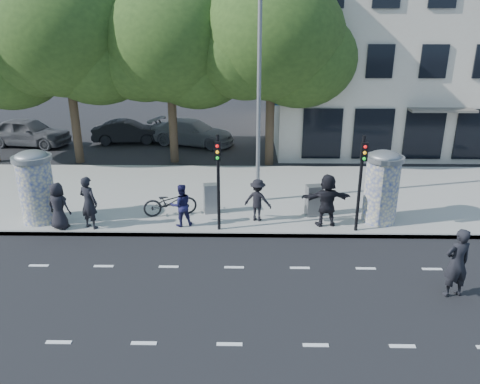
{
  "coord_description": "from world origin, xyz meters",
  "views": [
    {
      "loc": [
        0.4,
        -11.16,
        7.08
      ],
      "look_at": [
        0.14,
        3.5,
        1.68
      ],
      "focal_mm": 35.0,
      "sensor_mm": 36.0,
      "label": 1
    }
  ],
  "objects_px": {
    "ped_b": "(89,203)",
    "cabinet_left": "(211,198)",
    "traffic_pole_near": "(218,174)",
    "car_left": "(28,132)",
    "ad_column_left": "(36,185)",
    "street_lamp": "(259,85)",
    "bicycle": "(170,202)",
    "traffic_pole_far": "(361,174)",
    "ped_f": "(327,200)",
    "ad_column_right": "(382,185)",
    "car_mid": "(128,132)",
    "ped_a": "(58,206)",
    "cabinet_right": "(314,200)",
    "car_right": "(192,132)",
    "ped_d": "(258,200)",
    "man_road": "(457,263)",
    "ped_c": "(181,205)"
  },
  "relations": [
    {
      "from": "ped_b",
      "to": "bicycle",
      "type": "bearing_deg",
      "value": -131.39
    },
    {
      "from": "traffic_pole_near",
      "to": "bicycle",
      "type": "bearing_deg",
      "value": 145.9
    },
    {
      "from": "traffic_pole_far",
      "to": "car_mid",
      "type": "distance_m",
      "value": 17.18
    },
    {
      "from": "ped_b",
      "to": "cabinet_left",
      "type": "height_order",
      "value": "ped_b"
    },
    {
      "from": "cabinet_right",
      "to": "ped_a",
      "type": "bearing_deg",
      "value": 177.32
    },
    {
      "from": "cabinet_left",
      "to": "car_left",
      "type": "height_order",
      "value": "car_left"
    },
    {
      "from": "ad_column_left",
      "to": "traffic_pole_far",
      "type": "relative_size",
      "value": 0.78
    },
    {
      "from": "ad_column_left",
      "to": "car_mid",
      "type": "relative_size",
      "value": 0.64
    },
    {
      "from": "ped_a",
      "to": "ped_b",
      "type": "bearing_deg",
      "value": -160.76
    },
    {
      "from": "ped_c",
      "to": "ad_column_left",
      "type": "bearing_deg",
      "value": -22.84
    },
    {
      "from": "ped_d",
      "to": "car_left",
      "type": "xyz_separation_m",
      "value": [
        -13.46,
        11.2,
        -0.1
      ]
    },
    {
      "from": "cabinet_right",
      "to": "ped_c",
      "type": "bearing_deg",
      "value": -179.01
    },
    {
      "from": "ad_column_left",
      "to": "cabinet_right",
      "type": "relative_size",
      "value": 2.25
    },
    {
      "from": "traffic_pole_near",
      "to": "ped_d",
      "type": "xyz_separation_m",
      "value": [
        1.36,
        0.89,
        -1.29
      ]
    },
    {
      "from": "ped_f",
      "to": "man_road",
      "type": "relative_size",
      "value": 0.96
    },
    {
      "from": "street_lamp",
      "to": "bicycle",
      "type": "bearing_deg",
      "value": -154.92
    },
    {
      "from": "traffic_pole_near",
      "to": "ped_a",
      "type": "bearing_deg",
      "value": 179.42
    },
    {
      "from": "ped_f",
      "to": "cabinet_right",
      "type": "xyz_separation_m",
      "value": [
        -0.33,
        0.92,
        -0.37
      ]
    },
    {
      "from": "ped_f",
      "to": "car_mid",
      "type": "height_order",
      "value": "ped_f"
    },
    {
      "from": "car_left",
      "to": "ped_f",
      "type": "bearing_deg",
      "value": -116.6
    },
    {
      "from": "ad_column_right",
      "to": "bicycle",
      "type": "distance_m",
      "value": 7.77
    },
    {
      "from": "ped_b",
      "to": "bicycle",
      "type": "relative_size",
      "value": 0.95
    },
    {
      "from": "car_left",
      "to": "ped_c",
      "type": "bearing_deg",
      "value": -127.98
    },
    {
      "from": "cabinet_left",
      "to": "car_left",
      "type": "distance_m",
      "value": 15.72
    },
    {
      "from": "ad_column_right",
      "to": "car_mid",
      "type": "relative_size",
      "value": 0.64
    },
    {
      "from": "ped_b",
      "to": "car_right",
      "type": "relative_size",
      "value": 0.37
    },
    {
      "from": "cabinet_left",
      "to": "traffic_pole_far",
      "type": "bearing_deg",
      "value": -29.71
    },
    {
      "from": "ad_column_right",
      "to": "cabinet_left",
      "type": "relative_size",
      "value": 2.34
    },
    {
      "from": "cabinet_left",
      "to": "ped_a",
      "type": "bearing_deg",
      "value": -176.12
    },
    {
      "from": "car_left",
      "to": "ped_b",
      "type": "bearing_deg",
      "value": -138.27
    },
    {
      "from": "traffic_pole_near",
      "to": "car_right",
      "type": "bearing_deg",
      "value": 100.59
    },
    {
      "from": "street_lamp",
      "to": "cabinet_right",
      "type": "distance_m",
      "value": 4.78
    },
    {
      "from": "cabinet_left",
      "to": "car_right",
      "type": "distance_m",
      "value": 11.18
    },
    {
      "from": "ad_column_left",
      "to": "street_lamp",
      "type": "bearing_deg",
      "value": 14.94
    },
    {
      "from": "ad_column_left",
      "to": "traffic_pole_near",
      "type": "relative_size",
      "value": 0.78
    },
    {
      "from": "ped_d",
      "to": "ped_b",
      "type": "bearing_deg",
      "value": 25.87
    },
    {
      "from": "ad_column_right",
      "to": "car_left",
      "type": "xyz_separation_m",
      "value": [
        -17.89,
        11.19,
        -0.7
      ]
    },
    {
      "from": "ad_column_right",
      "to": "cabinet_left",
      "type": "xyz_separation_m",
      "value": [
        -6.19,
        0.69,
        -0.82
      ]
    },
    {
      "from": "ad_column_left",
      "to": "car_mid",
      "type": "height_order",
      "value": "ad_column_left"
    },
    {
      "from": "traffic_pole_far",
      "to": "ped_b",
      "type": "bearing_deg",
      "value": 179.32
    },
    {
      "from": "traffic_pole_far",
      "to": "car_right",
      "type": "xyz_separation_m",
      "value": [
        -7.16,
        12.61,
        -1.49
      ]
    },
    {
      "from": "ped_f",
      "to": "bicycle",
      "type": "bearing_deg",
      "value": -13.49
    },
    {
      "from": "ad_column_left",
      "to": "traffic_pole_near",
      "type": "distance_m",
      "value": 6.67
    },
    {
      "from": "traffic_pole_near",
      "to": "car_left",
      "type": "relative_size",
      "value": 0.69
    },
    {
      "from": "street_lamp",
      "to": "cabinet_right",
      "type": "height_order",
      "value": "street_lamp"
    },
    {
      "from": "ped_a",
      "to": "car_mid",
      "type": "height_order",
      "value": "ped_a"
    },
    {
      "from": "ped_d",
      "to": "man_road",
      "type": "bearing_deg",
      "value": 156.45
    },
    {
      "from": "ad_column_right",
      "to": "cabinet_left",
      "type": "height_order",
      "value": "ad_column_right"
    },
    {
      "from": "traffic_pole_far",
      "to": "ped_f",
      "type": "relative_size",
      "value": 1.78
    },
    {
      "from": "ped_c",
      "to": "car_mid",
      "type": "relative_size",
      "value": 0.37
    }
  ]
}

